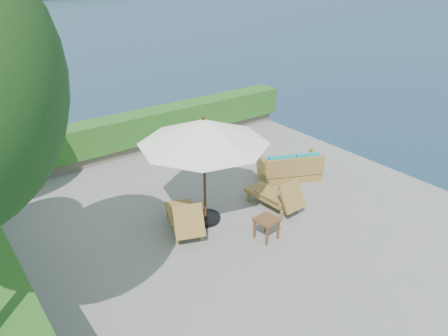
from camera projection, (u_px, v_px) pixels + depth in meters
ground at (233, 220)px, 11.36m from camera, size 12.00×12.00×0.00m
foundation at (232, 267)px, 12.02m from camera, size 12.00×12.00×3.00m
ocean at (232, 308)px, 12.65m from camera, size 600.00×600.00×0.00m
planter_wall_far at (136, 146)px, 15.34m from camera, size 12.00×0.60×0.36m
hedge_far at (134, 129)px, 15.05m from camera, size 12.40×0.90×1.00m
patio_umbrella at (204, 133)px, 10.30m from camera, size 3.70×3.70×2.87m
lounge_left at (185, 217)px, 10.69m from camera, size 1.25×1.85×0.99m
lounge_right at (277, 195)px, 11.70m from camera, size 0.84×1.73×0.98m
side_table at (267, 222)px, 10.42m from camera, size 0.56×0.56×0.55m
wicker_loveseat at (290, 168)px, 13.35m from camera, size 2.06×1.62×0.91m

